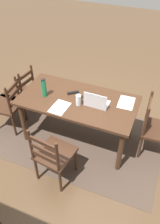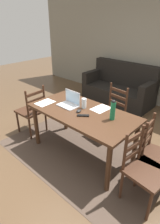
{
  "view_description": "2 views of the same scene",
  "coord_description": "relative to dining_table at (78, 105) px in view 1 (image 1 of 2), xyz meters",
  "views": [
    {
      "loc": [
        -1.01,
        2.38,
        2.79
      ],
      "look_at": [
        -0.07,
        0.09,
        0.64
      ],
      "focal_mm": 37.19,
      "sensor_mm": 36.0,
      "label": 1
    },
    {
      "loc": [
        1.71,
        -1.89,
        2.05
      ],
      "look_at": [
        -0.11,
        0.07,
        0.7
      ],
      "focal_mm": 30.5,
      "sensor_mm": 36.0,
      "label": 2
    }
  ],
  "objects": [
    {
      "name": "dining_table",
      "position": [
        0.0,
        0.0,
        0.0
      ],
      "size": [
        1.67,
        0.84,
        0.78
      ],
      "color": "#422819",
      "rests_on": "ground"
    },
    {
      "name": "ground_plane",
      "position": [
        0.0,
        0.0,
        -0.68
      ],
      "size": [
        14.0,
        14.0,
        0.0
      ],
      "primitive_type": "plane",
      "color": "brown"
    },
    {
      "name": "water_bottle",
      "position": [
        0.47,
        0.09,
        0.25
      ],
      "size": [
        0.07,
        0.07,
        0.29
      ],
      "color": "#197247",
      "rests_on": "dining_table"
    },
    {
      "name": "laptop",
      "position": [
        -0.28,
        0.02,
        0.16
      ],
      "size": [
        0.32,
        0.23,
        0.23
      ],
      "color": "silver",
      "rests_on": "dining_table"
    },
    {
      "name": "computer_mouse",
      "position": [
        -0.02,
        -0.06,
        0.12
      ],
      "size": [
        0.08,
        0.11,
        0.03
      ],
      "primitive_type": "ellipsoid",
      "rotation": [
        0.0,
        0.0,
        0.24
      ],
      "color": "black",
      "rests_on": "dining_table"
    },
    {
      "name": "paper_stack_left",
      "position": [
        0.16,
        0.25,
        0.1
      ],
      "size": [
        0.23,
        0.31,
        0.0
      ],
      "primitive_type": "cube",
      "rotation": [
        0.0,
        0.0,
        -0.07
      ],
      "color": "white",
      "rests_on": "dining_table"
    },
    {
      "name": "tv_remote",
      "position": [
        0.12,
        -0.11,
        0.11
      ],
      "size": [
        0.16,
        0.14,
        0.02
      ],
      "primitive_type": "cube",
      "rotation": [
        0.0,
        0.0,
        2.26
      ],
      "color": "black",
      "rests_on": "dining_table"
    },
    {
      "name": "area_rug",
      "position": [
        0.0,
        0.0,
        -0.68
      ],
      "size": [
        2.64,
        1.67,
        0.01
      ],
      "primitive_type": "cube",
      "color": "#47382D",
      "rests_on": "ground"
    },
    {
      "name": "paper_stack_right",
      "position": [
        -0.65,
        -0.19,
        0.1
      ],
      "size": [
        0.22,
        0.3,
        0.0
      ],
      "primitive_type": "cube",
      "rotation": [
        0.0,
        0.0,
        0.04
      ],
      "color": "white",
      "rests_on": "dining_table"
    },
    {
      "name": "drinking_glass",
      "position": [
        -0.05,
        0.1,
        0.18
      ],
      "size": [
        0.07,
        0.07,
        0.16
      ],
      "primitive_type": "cylinder",
      "color": "silver",
      "rests_on": "dining_table"
    },
    {
      "name": "chair_right_near",
      "position": [
        1.12,
        -0.16,
        -0.22
      ],
      "size": [
        0.49,
        0.49,
        0.95
      ],
      "color": "#3D2316",
      "rests_on": "ground"
    },
    {
      "name": "chair_far_head",
      "position": [
        0.01,
        0.79,
        -0.22
      ],
      "size": [
        0.49,
        0.49,
        0.95
      ],
      "color": "#3D2316",
      "rests_on": "ground"
    },
    {
      "name": "chair_left_near",
      "position": [
        -1.12,
        -0.17,
        -0.22
      ],
      "size": [
        0.46,
        0.46,
        0.95
      ],
      "color": "#3D2316",
      "rests_on": "ground"
    },
    {
      "name": "chair_right_far",
      "position": [
        1.12,
        0.16,
        -0.22
      ],
      "size": [
        0.48,
        0.48,
        0.95
      ],
      "color": "#3D2316",
      "rests_on": "ground"
    }
  ]
}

